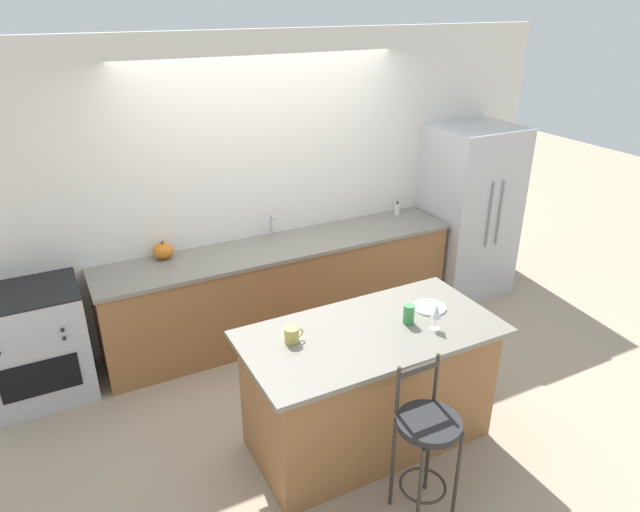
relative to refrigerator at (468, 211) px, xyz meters
name	(u,v)px	position (x,y,z in m)	size (l,w,h in m)	color
ground_plane	(300,347)	(-2.11, -0.30, -0.89)	(18.00, 18.00, 0.00)	tan
wall_back	(265,186)	(-2.11, 0.40, 0.46)	(6.00, 0.07, 2.70)	silver
back_counter	(282,287)	(-2.11, 0.08, -0.44)	(3.33, 0.68, 0.89)	#936038
sink_faucet	(272,223)	(-2.11, 0.28, 0.14)	(0.02, 0.13, 0.22)	#ADAFB5
kitchen_island	(369,386)	(-2.18, -1.58, -0.42)	(1.75, 0.88, 0.92)	#936038
refrigerator	(468,211)	(0.00, 0.00, 0.00)	(0.84, 0.78, 1.77)	#BCBCC1
oven_range	(35,344)	(-4.23, 0.07, -0.42)	(0.77, 0.64, 0.92)	#B7B7BC
bar_stool_near	(427,438)	(-2.22, -2.29, -0.30)	(0.38, 0.38, 1.05)	#332D28
dinner_plate	(429,307)	(-1.65, -1.52, 0.04)	(0.24, 0.24, 0.02)	white
wine_glass	(436,312)	(-1.79, -1.76, 0.16)	(0.07, 0.07, 0.19)	white
coffee_mug	(292,335)	(-2.70, -1.46, 0.08)	(0.13, 0.10, 0.10)	#C1B251
tumbler_cup	(409,314)	(-1.90, -1.61, 0.10)	(0.08, 0.08, 0.14)	#3D934C
pumpkin_decoration	(163,251)	(-3.12, 0.26, 0.07)	(0.17, 0.17, 0.16)	orange
soap_bottle	(397,209)	(-0.73, 0.24, 0.06)	(0.05, 0.05, 0.14)	silver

